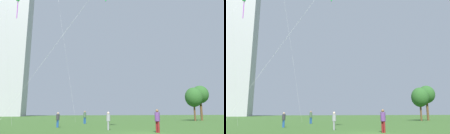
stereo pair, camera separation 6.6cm
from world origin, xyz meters
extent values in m
plane|color=#335623|center=(0.00, 0.00, 0.00)|extent=(280.00, 280.00, 0.00)
cylinder|color=#1E478C|center=(-1.24, 17.87, 0.44)|extent=(0.16, 0.16, 0.88)
cylinder|color=#1E478C|center=(-1.06, 17.85, 0.44)|extent=(0.16, 0.16, 0.88)
cylinder|color=#3F593F|center=(-1.15, 17.86, 1.23)|extent=(0.40, 0.40, 0.70)
sphere|color=#997051|center=(-1.15, 17.86, 1.69)|extent=(0.24, 0.24, 0.24)
cylinder|color=gray|center=(-1.51, 4.70, 0.40)|extent=(0.15, 0.15, 0.79)
cylinder|color=gray|center=(-1.44, 4.85, 0.40)|extent=(0.15, 0.15, 0.79)
cylinder|color=gray|center=(-1.48, 4.77, 1.11)|extent=(0.36, 0.36, 0.63)
sphere|color=beige|center=(-1.48, 4.77, 1.53)|extent=(0.21, 0.21, 0.21)
cylinder|color=#1E478C|center=(-5.63, 10.12, 0.39)|extent=(0.14, 0.14, 0.77)
cylinder|color=#1E478C|center=(-5.55, 9.98, 0.39)|extent=(0.14, 0.14, 0.77)
cylinder|color=#2D2D33|center=(-5.59, 10.05, 1.08)|extent=(0.35, 0.35, 0.61)
sphere|color=tan|center=(-5.59, 10.05, 1.49)|extent=(0.21, 0.21, 0.21)
cylinder|color=maroon|center=(1.48, 0.84, 0.44)|extent=(0.16, 0.16, 0.88)
cylinder|color=maroon|center=(1.41, 1.01, 0.44)|extent=(0.16, 0.16, 0.88)
cylinder|color=#593372|center=(1.44, 0.92, 1.23)|extent=(0.40, 0.40, 0.70)
sphere|color=brown|center=(1.44, 0.92, 1.69)|extent=(0.24, 0.24, 0.24)
cylinder|color=purple|center=(-11.48, 17.72, 16.38)|extent=(0.20, 0.69, 3.16)
cylinder|color=silver|center=(-11.50, 13.01, 8.47)|extent=(1.88, 2.91, 16.94)
cylinder|color=silver|center=(-6.62, 4.02, 7.22)|extent=(9.01, 2.20, 14.45)
cylinder|color=silver|center=(-4.02, 27.58, 16.70)|extent=(5.36, 4.59, 33.40)
cylinder|color=brown|center=(22.08, 23.29, 1.74)|extent=(0.35, 0.35, 3.47)
ellipsoid|color=#285623|center=(22.08, 23.29, 4.66)|extent=(3.39, 3.39, 3.90)
cylinder|color=brown|center=(24.72, 24.57, 2.08)|extent=(0.47, 0.47, 4.16)
ellipsoid|color=#285623|center=(24.72, 24.57, 5.38)|extent=(3.49, 3.49, 3.71)
cube|color=#A8A8AD|center=(-25.44, 101.32, 36.02)|extent=(23.31, 16.75, 72.04)
cube|color=#A8A8AD|center=(-33.05, 124.75, 52.91)|extent=(23.98, 26.59, 105.82)
camera|label=1|loc=(-7.55, -15.52, 1.52)|focal=36.22mm
camera|label=2|loc=(-7.48, -15.54, 1.52)|focal=36.22mm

